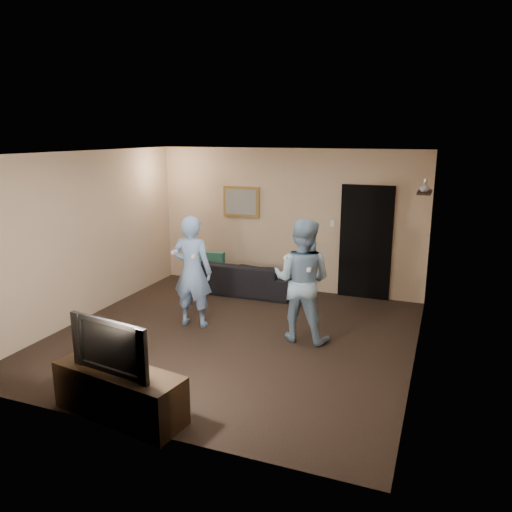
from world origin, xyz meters
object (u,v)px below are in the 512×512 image
at_px(sofa, 242,277).
at_px(wii_player_left, 192,271).
at_px(television, 116,344).
at_px(tv_console, 120,393).
at_px(wii_player_right, 302,280).

xyz_separation_m(sofa, wii_player_left, (-0.06, -1.76, 0.56)).
distance_m(television, wii_player_left, 2.56).
height_order(sofa, tv_console, sofa).
bearing_deg(wii_player_right, wii_player_left, -177.37).
bearing_deg(television, sofa, 104.65).
relative_size(tv_console, television, 1.47).
distance_m(tv_console, wii_player_right, 2.92).
distance_m(sofa, television, 4.32).
bearing_deg(sofa, tv_console, 94.09).
xyz_separation_m(television, wii_player_left, (-0.49, 2.51, 0.05)).
bearing_deg(television, wii_player_left, 109.94).
xyz_separation_m(television, wii_player_right, (1.19, 2.59, 0.07)).
bearing_deg(wii_player_left, sofa, 87.93).
distance_m(wii_player_left, wii_player_right, 1.68).
xyz_separation_m(tv_console, television, (0.00, 0.00, 0.55)).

